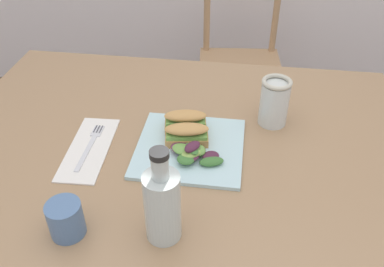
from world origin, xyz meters
TOP-DOWN VIEW (x-y plane):
  - dining_table at (-0.12, 0.19)m, footprint 1.24×0.94m
  - chair_wooden_far at (0.02, 1.23)m, footprint 0.44×0.44m
  - plate_lunch at (-0.08, 0.18)m, footprint 0.27×0.27m
  - sandwich_half_front at (-0.09, 0.19)m, footprint 0.12×0.07m
  - sandwich_half_back at (-0.10, 0.25)m, footprint 0.12×0.07m
  - salad_mixed_greens at (-0.06, 0.14)m, footprint 0.15×0.11m
  - napkin_folded at (-0.33, 0.14)m, footprint 0.11×0.26m
  - fork_on_napkin at (-0.33, 0.16)m, footprint 0.03×0.19m
  - bottle_cold_brew at (-0.09, -0.10)m, footprint 0.07×0.07m
  - mason_jar_iced_tea at (0.13, 0.33)m, footprint 0.08×0.08m
  - cup_extra_side at (-0.28, -0.12)m, footprint 0.07×0.07m

SIDE VIEW (x-z plane):
  - chair_wooden_far at x=0.02m, z-range 0.01..0.88m
  - dining_table at x=-0.12m, z-range 0.25..0.99m
  - napkin_folded at x=-0.33m, z-range 0.74..0.74m
  - plate_lunch at x=-0.08m, z-range 0.74..0.75m
  - fork_on_napkin at x=-0.33m, z-range 0.74..0.75m
  - salad_mixed_greens at x=-0.06m, z-range 0.75..0.79m
  - sandwich_half_front at x=-0.09m, z-range 0.75..0.81m
  - sandwich_half_back at x=-0.10m, z-range 0.75..0.81m
  - cup_extra_side at x=-0.28m, z-range 0.74..0.82m
  - mason_jar_iced_tea at x=0.13m, z-range 0.73..0.87m
  - bottle_cold_brew at x=-0.09m, z-range 0.71..0.92m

